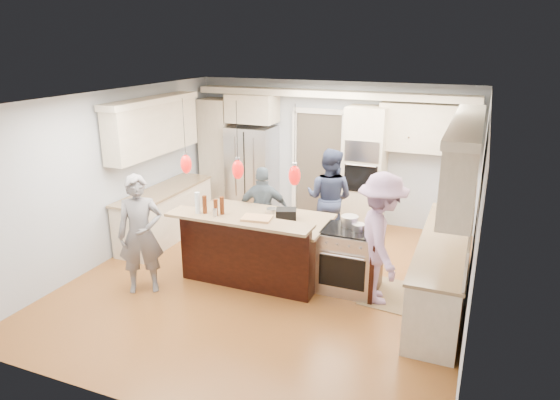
# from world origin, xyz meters

# --- Properties ---
(ground_plane) EXTENTS (6.00, 6.00, 0.00)m
(ground_plane) POSITION_xyz_m (0.00, 0.00, 0.00)
(ground_plane) COLOR #AF6630
(ground_plane) RESTS_ON ground
(room_shell) EXTENTS (5.54, 6.04, 2.72)m
(room_shell) POSITION_xyz_m (0.00, 0.00, 1.82)
(room_shell) COLOR #B2BCC6
(room_shell) RESTS_ON ground
(refrigerator) EXTENTS (0.90, 0.70, 1.80)m
(refrigerator) POSITION_xyz_m (-1.55, 2.64, 0.90)
(refrigerator) COLOR #B7B7BC
(refrigerator) RESTS_ON ground
(oven_column) EXTENTS (0.72, 0.69, 2.30)m
(oven_column) POSITION_xyz_m (0.75, 2.67, 1.15)
(oven_column) COLOR beige
(oven_column) RESTS_ON ground
(back_upper_cabinets) EXTENTS (5.30, 0.61, 2.54)m
(back_upper_cabinets) POSITION_xyz_m (-0.75, 2.76, 1.67)
(back_upper_cabinets) COLOR beige
(back_upper_cabinets) RESTS_ON ground
(right_counter_run) EXTENTS (0.64, 3.10, 2.51)m
(right_counter_run) POSITION_xyz_m (2.44, 0.30, 1.06)
(right_counter_run) COLOR beige
(right_counter_run) RESTS_ON ground
(left_cabinets) EXTENTS (0.64, 2.30, 2.51)m
(left_cabinets) POSITION_xyz_m (-2.44, 0.80, 1.06)
(left_cabinets) COLOR beige
(left_cabinets) RESTS_ON ground
(kitchen_island) EXTENTS (2.10, 1.46, 1.12)m
(kitchen_island) POSITION_xyz_m (-0.25, 0.07, 0.49)
(kitchen_island) COLOR black
(kitchen_island) RESTS_ON ground
(island_range) EXTENTS (0.82, 0.71, 0.92)m
(island_range) POSITION_xyz_m (1.16, 0.15, 0.46)
(island_range) COLOR #B7B7BC
(island_range) RESTS_ON ground
(pendant_lights) EXTENTS (1.75, 0.15, 1.03)m
(pendant_lights) POSITION_xyz_m (-0.25, -0.51, 1.80)
(pendant_lights) COLOR black
(pendant_lights) RESTS_ON ground
(person_bar_end) EXTENTS (0.74, 0.68, 1.71)m
(person_bar_end) POSITION_xyz_m (-1.55, -0.98, 0.85)
(person_bar_end) COLOR slate
(person_bar_end) RESTS_ON ground
(person_far_left) EXTENTS (0.89, 0.73, 1.72)m
(person_far_left) POSITION_xyz_m (0.40, 1.59, 0.86)
(person_far_left) COLOR #27304C
(person_far_left) RESTS_ON ground
(person_far_right) EXTENTS (0.94, 0.61, 1.49)m
(person_far_right) POSITION_xyz_m (-0.50, 0.85, 0.75)
(person_far_right) COLOR #485966
(person_far_right) RESTS_ON ground
(person_range_side) EXTENTS (1.07, 1.34, 1.81)m
(person_range_side) POSITION_xyz_m (1.60, -0.01, 0.91)
(person_range_side) COLOR #A581AE
(person_range_side) RESTS_ON ground
(floor_rug) EXTENTS (0.77, 1.04, 0.01)m
(floor_rug) POSITION_xyz_m (1.74, 0.20, 0.01)
(floor_rug) COLOR olive
(floor_rug) RESTS_ON ground
(water_bottle) EXTENTS (0.08, 0.08, 0.30)m
(water_bottle) POSITION_xyz_m (-0.87, -0.56, 1.27)
(water_bottle) COLOR silver
(water_bottle) RESTS_ON kitchen_island
(beer_bottle_a) EXTENTS (0.08, 0.08, 0.25)m
(beer_bottle_a) POSITION_xyz_m (-0.78, -0.52, 1.25)
(beer_bottle_a) COLOR #4E220E
(beer_bottle_a) RESTS_ON kitchen_island
(beer_bottle_b) EXTENTS (0.08, 0.08, 0.24)m
(beer_bottle_b) POSITION_xyz_m (-0.58, -0.56, 1.24)
(beer_bottle_b) COLOR #4E220E
(beer_bottle_b) RESTS_ON kitchen_island
(beer_bottle_c) EXTENTS (0.08, 0.08, 0.25)m
(beer_bottle_c) POSITION_xyz_m (-0.54, -0.46, 1.25)
(beer_bottle_c) COLOR #4E220E
(beer_bottle_c) RESTS_ON kitchen_island
(drink_can) EXTENTS (0.08, 0.08, 0.12)m
(drink_can) POSITION_xyz_m (-0.59, -0.58, 1.18)
(drink_can) COLOR #B7B7BC
(drink_can) RESTS_ON kitchen_island
(cutting_board) EXTENTS (0.43, 0.34, 0.03)m
(cutting_board) POSITION_xyz_m (-0.00, -0.47, 1.14)
(cutting_board) COLOR tan
(cutting_board) RESTS_ON kitchen_island
(pot_large) EXTENTS (0.25, 0.25, 0.14)m
(pot_large) POSITION_xyz_m (1.09, 0.28, 0.99)
(pot_large) COLOR #B7B7BC
(pot_large) RESTS_ON island_range
(pot_small) EXTENTS (0.18, 0.18, 0.09)m
(pot_small) POSITION_xyz_m (1.25, 0.16, 0.97)
(pot_small) COLOR #B7B7BC
(pot_small) RESTS_ON island_range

